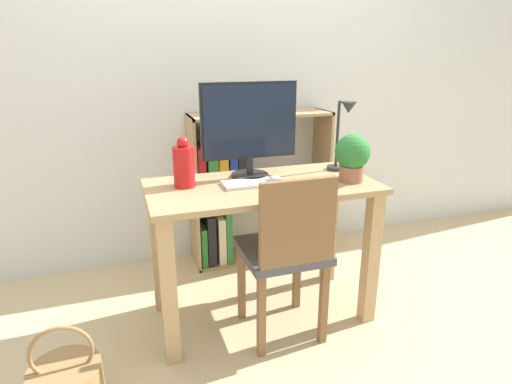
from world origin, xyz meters
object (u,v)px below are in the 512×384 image
(vase, at_px, (184,165))
(chair, at_px, (287,250))
(bookshelf, at_px, (235,191))
(keyboard, at_px, (254,183))
(potted_plant, at_px, (352,156))
(monitor, at_px, (249,125))
(desk_lamp, at_px, (343,129))

(vase, height_order, chair, vase)
(bookshelf, bearing_deg, keyboard, -97.39)
(potted_plant, distance_m, bookshelf, 0.97)
(chair, xyz_separation_m, bookshelf, (-0.00, 0.92, 0.01))
(vase, bearing_deg, monitor, 10.44)
(vase, height_order, potted_plant, vase)
(potted_plant, height_order, bookshelf, bookshelf)
(monitor, relative_size, chair, 0.58)
(chair, relative_size, bookshelf, 0.87)
(keyboard, relative_size, vase, 1.25)
(potted_plant, height_order, chair, potted_plant)
(keyboard, distance_m, vase, 0.36)
(monitor, relative_size, potted_plant, 2.09)
(potted_plant, distance_m, chair, 0.58)
(vase, height_order, bookshelf, bookshelf)
(monitor, height_order, desk_lamp, monitor)
(keyboard, bearing_deg, vase, 166.91)
(chair, bearing_deg, potted_plant, 26.50)
(desk_lamp, distance_m, potted_plant, 0.20)
(vase, height_order, desk_lamp, desk_lamp)
(bookshelf, bearing_deg, desk_lamp, -54.82)
(potted_plant, bearing_deg, vase, 167.85)
(chair, height_order, bookshelf, bookshelf)
(monitor, xyz_separation_m, desk_lamp, (0.50, -0.07, -0.04))
(keyboard, distance_m, bookshelf, 0.75)
(vase, relative_size, potted_plant, 1.02)
(monitor, xyz_separation_m, bookshelf, (0.07, 0.55, -0.53))
(vase, distance_m, chair, 0.65)
(vase, relative_size, desk_lamp, 0.64)
(potted_plant, bearing_deg, chair, -162.52)
(desk_lamp, bearing_deg, monitor, 171.56)
(keyboard, distance_m, chair, 0.37)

